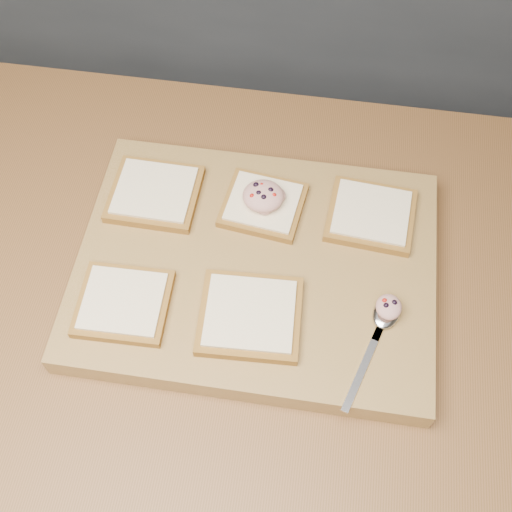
{
  "coord_description": "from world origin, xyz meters",
  "views": [
    {
      "loc": [
        -0.08,
        -0.41,
        1.7
      ],
      "look_at": [
        -0.15,
        0.04,
        0.95
      ],
      "focal_mm": 45.0,
      "sensor_mm": 36.0,
      "label": 1
    }
  ],
  "objects": [
    {
      "name": "ground",
      "position": [
        0.0,
        0.0,
        0.0
      ],
      "size": [
        4.0,
        4.0,
        0.0
      ],
      "primitive_type": "plane",
      "color": "#515459",
      "rests_on": "ground"
    },
    {
      "name": "island_counter",
      "position": [
        0.0,
        0.0,
        0.45
      ],
      "size": [
        2.0,
        0.8,
        0.9
      ],
      "color": "slate",
      "rests_on": "ground"
    },
    {
      "name": "cutting_board",
      "position": [
        -0.15,
        0.04,
        0.92
      ],
      "size": [
        0.5,
        0.38,
        0.04
      ],
      "primitive_type": "cube",
      "color": "#9D7943",
      "rests_on": "island_counter"
    },
    {
      "name": "bread_far_left",
      "position": [
        -0.31,
        0.12,
        0.95
      ],
      "size": [
        0.13,
        0.12,
        0.02
      ],
      "color": "olive",
      "rests_on": "cutting_board"
    },
    {
      "name": "bread_far_center",
      "position": [
        -0.15,
        0.13,
        0.95
      ],
      "size": [
        0.12,
        0.12,
        0.02
      ],
      "color": "olive",
      "rests_on": "cutting_board"
    },
    {
      "name": "bread_far_right",
      "position": [
        0.0,
        0.13,
        0.95
      ],
      "size": [
        0.13,
        0.12,
        0.02
      ],
      "color": "olive",
      "rests_on": "cutting_board"
    },
    {
      "name": "bread_near_left",
      "position": [
        -0.31,
        -0.06,
        0.95
      ],
      "size": [
        0.12,
        0.11,
        0.02
      ],
      "color": "olive",
      "rests_on": "cutting_board"
    },
    {
      "name": "bread_near_center",
      "position": [
        -0.14,
        -0.05,
        0.95
      ],
      "size": [
        0.14,
        0.13,
        0.02
      ],
      "color": "olive",
      "rests_on": "cutting_board"
    },
    {
      "name": "tuna_salad_dollop",
      "position": [
        -0.15,
        0.13,
        0.97
      ],
      "size": [
        0.06,
        0.06,
        0.03
      ],
      "color": "#D79A89",
      "rests_on": "bread_far_center"
    },
    {
      "name": "spoon",
      "position": [
        0.03,
        -0.03,
        0.94
      ],
      "size": [
        0.07,
        0.17,
        0.01
      ],
      "color": "silver",
      "rests_on": "cutting_board"
    },
    {
      "name": "spoon_salad",
      "position": [
        0.03,
        -0.02,
        0.96
      ],
      "size": [
        0.03,
        0.04,
        0.02
      ],
      "color": "#D79A89",
      "rests_on": "spoon"
    }
  ]
}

